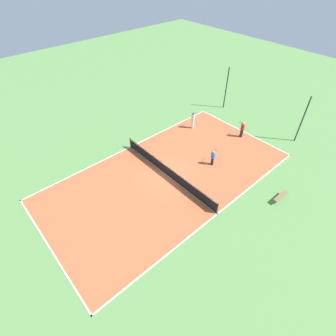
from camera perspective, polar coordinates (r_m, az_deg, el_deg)
ground_plane at (r=22.32m, az=0.00°, el=-1.73°), size 80.00×80.00×0.00m
court_surface at (r=22.31m, az=0.00°, el=-1.71°), size 11.05×20.87×0.02m
tennis_net at (r=21.94m, az=0.00°, el=-0.66°), size 10.85×0.10×1.06m
bench at (r=21.95m, az=23.35°, el=-5.64°), size 0.36×1.56×0.45m
player_coach_red at (r=27.33m, az=15.87°, el=8.27°), size 0.96×0.79×1.67m
player_near_blue at (r=23.22m, az=9.75°, el=2.42°), size 0.71×0.98×1.49m
player_far_white at (r=27.75m, az=5.47°, el=10.56°), size 0.65×0.99×1.84m
tennis_ball_far_baseline at (r=19.05m, az=-2.24°, el=-11.68°), size 0.07×0.07×0.07m
tennis_ball_midcourt at (r=27.31m, az=6.65°, el=7.32°), size 0.07×0.07×0.07m
tennis_ball_left_sideline at (r=25.92m, az=-4.80°, el=5.36°), size 0.07×0.07×0.07m
fence_post_back_left at (r=31.72m, az=12.54°, el=16.55°), size 0.12×0.12×4.75m
fence_post_back_right at (r=28.03m, az=27.21°, el=9.30°), size 0.12×0.12×4.75m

